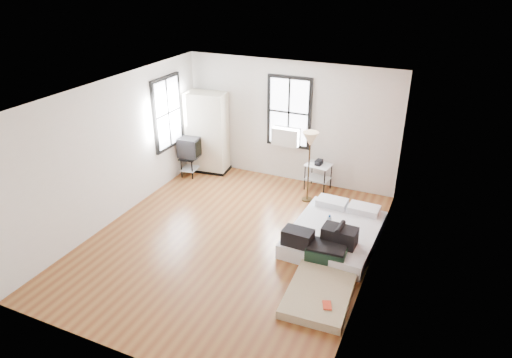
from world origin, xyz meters
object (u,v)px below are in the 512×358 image
at_px(mattress_bare, 324,277).
at_px(tv_stand, 191,148).
at_px(mattress_main, 334,232).
at_px(wardrobe, 207,133).
at_px(floor_lamp, 310,143).
at_px(side_table, 318,169).

xyz_separation_m(mattress_bare, tv_stand, (-4.13, 2.77, 0.57)).
distance_m(mattress_main, mattress_bare, 1.29).
bearing_deg(wardrobe, mattress_bare, -45.45).
bearing_deg(tv_stand, floor_lamp, -8.88).
height_order(mattress_main, floor_lamp, floor_lamp).
bearing_deg(side_table, tv_stand, -171.70).
relative_size(side_table, tv_stand, 0.75).
bearing_deg(tv_stand, side_table, 2.59).
bearing_deg(mattress_bare, floor_lamp, 110.58).
bearing_deg(side_table, mattress_main, -64.73).
bearing_deg(tv_stand, wardrobe, 50.32).
xyz_separation_m(mattress_bare, wardrobe, (-3.88, 3.14, 0.86)).
bearing_deg(side_table, wardrobe, -178.56).
distance_m(mattress_bare, side_table, 3.41).
distance_m(mattress_main, tv_stand, 4.26).
height_order(floor_lamp, tv_stand, floor_lamp).
bearing_deg(floor_lamp, mattress_main, -54.14).
relative_size(floor_lamp, tv_stand, 1.64).
bearing_deg(floor_lamp, mattress_bare, -66.46).
bearing_deg(wardrobe, tv_stand, -130.45).
bearing_deg(wardrobe, mattress_main, -33.19).
relative_size(mattress_bare, tv_stand, 1.93).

